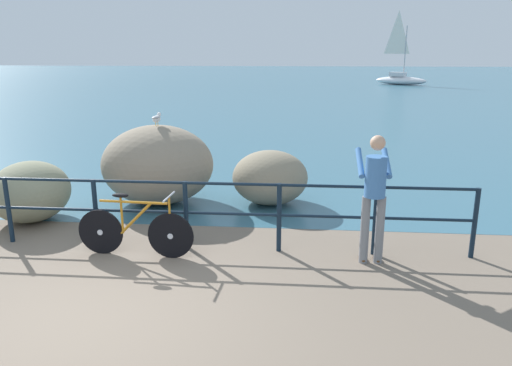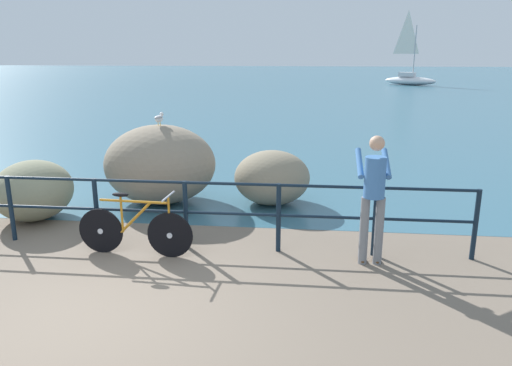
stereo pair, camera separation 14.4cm
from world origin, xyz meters
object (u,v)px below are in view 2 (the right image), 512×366
Objects in this scene: breakwater_boulder_main at (160,164)px; seagull at (159,118)px; person_at_railing at (374,194)px; breakwater_boulder_right at (272,177)px; sailboat at (410,77)px; bicycle at (135,229)px; breakwater_boulder_left at (33,190)px.

seagull is (0.04, -0.05, 0.89)m from breakwater_boulder_main.
person_at_railing reaches higher than breakwater_boulder_right.
sailboat is (11.25, 35.36, -0.04)m from breakwater_boulder_main.
sailboat reaches higher than breakwater_boulder_right.
breakwater_boulder_main is at bearing 55.00° from person_at_railing.
bicycle is 2.58m from breakwater_boulder_main.
breakwater_boulder_right is at bearing 18.46° from breakwater_boulder_left.
breakwater_boulder_right is at bearing -76.66° from seagull.
breakwater_boulder_right is (-1.55, 2.60, -0.48)m from person_at_railing.
breakwater_boulder_right is 36.38m from sailboat.
sailboat is at bearing -9.60° from seagull.
seagull reaches higher than breakwater_boulder_main.
seagull reaches higher than breakwater_boulder_left.
seagull reaches higher than bicycle.
breakwater_boulder_left is 1.01× the size of breakwater_boulder_right.
breakwater_boulder_main is at bearing 101.98° from bicycle.
breakwater_boulder_main is (-3.68, 2.45, -0.24)m from person_at_railing.
sailboat reaches higher than breakwater_boulder_main.
bicycle is 0.28× the size of sailboat.
bicycle is 4.97× the size of seagull.
breakwater_boulder_main is at bearing -176.09° from breakwater_boulder_right.
breakwater_boulder_main reaches higher than breakwater_boulder_right.
breakwater_boulder_main reaches higher than breakwater_boulder_left.
person_at_railing is 3.07m from breakwater_boulder_right.
breakwater_boulder_right reaches higher than bicycle.
person_at_railing reaches higher than breakwater_boulder_left.
breakwater_boulder_right is (1.75, 2.67, 0.12)m from bicycle.
person_at_railing reaches higher than seagull.
breakwater_boulder_right is 4.19× the size of seagull.
breakwater_boulder_main is 2.25m from breakwater_boulder_left.
bicycle is 1.18× the size of breakwater_boulder_left.
person_at_railing is 4.43m from breakwater_boulder_main.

